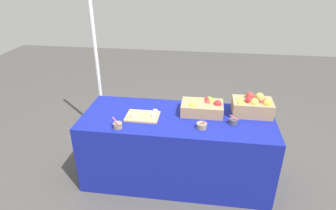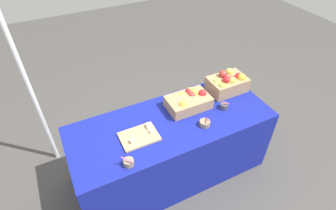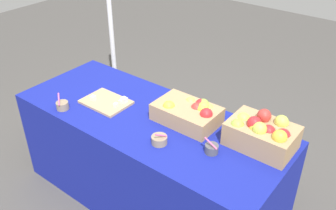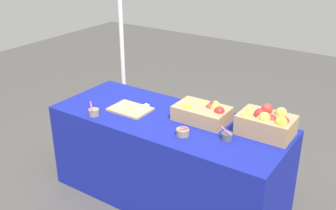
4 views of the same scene
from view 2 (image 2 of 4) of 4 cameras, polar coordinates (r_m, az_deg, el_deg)
ground_plane at (r=3.04m, az=0.65°, el=-13.58°), size 10.00×10.00×0.00m
table at (r=2.75m, az=0.71°, el=-9.03°), size 1.90×0.76×0.74m
apple_crate_left at (r=2.85m, az=12.51°, el=4.60°), size 0.39×0.26×0.21m
apple_crate_middle at (r=2.61m, az=4.48°, el=1.05°), size 0.41×0.26×0.16m
cutting_board_front at (r=2.35m, az=-6.02°, el=-6.54°), size 0.32×0.24×0.06m
sample_bowl_near at (r=2.45m, az=7.81°, el=-3.83°), size 0.10×0.10×0.09m
sample_bowl_mid at (r=2.15m, az=-8.33°, el=-11.93°), size 0.09×0.09×0.10m
sample_bowl_far at (r=2.65m, az=11.78°, el=-0.22°), size 0.09×0.08×0.11m
tent_pole at (r=2.75m, az=-27.51°, el=3.90°), size 0.04×0.04×2.05m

